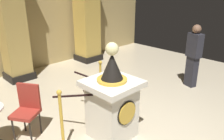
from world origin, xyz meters
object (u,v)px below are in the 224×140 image
stanchion_far (62,130)px  bystander_guest (194,55)px  pedestal_clock (112,102)px  stanchion_near (101,90)px  cafe_chair_red (27,107)px

stanchion_far → bystander_guest: (3.83, -0.19, 0.48)m
pedestal_clock → stanchion_near: size_ratio=1.64×
stanchion_far → bystander_guest: bearing=-2.8°
pedestal_clock → stanchion_far: bearing=162.6°
pedestal_clock → cafe_chair_red: 1.46m
bystander_guest → cafe_chair_red: bystander_guest is taller
stanchion_near → stanchion_far: stanchion_far is taller
bystander_guest → pedestal_clock: bearing=-178.5°
stanchion_near → cafe_chair_red: 1.65m
cafe_chair_red → stanchion_near: bearing=-1.8°
stanchion_far → bystander_guest: 3.86m
pedestal_clock → stanchion_near: (0.60, 0.97, -0.29)m
pedestal_clock → bystander_guest: 2.99m
stanchion_near → bystander_guest: (2.39, -0.89, 0.49)m
stanchion_far → stanchion_near: bearing=26.0°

